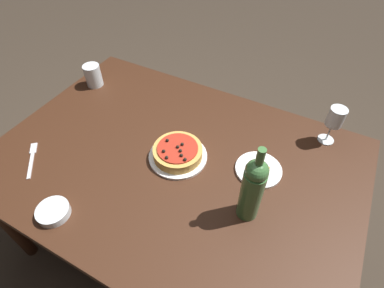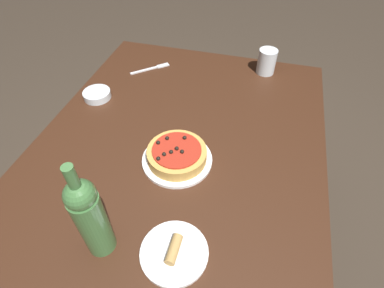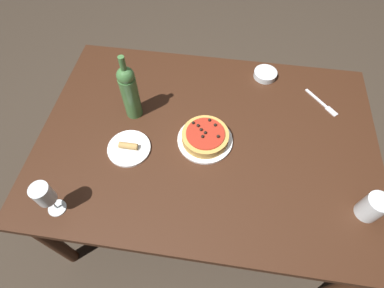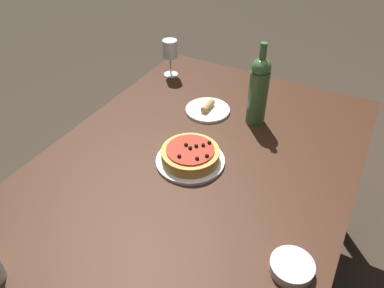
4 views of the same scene
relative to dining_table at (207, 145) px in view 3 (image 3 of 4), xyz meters
The scene contains 10 objects.
ground_plane 0.63m from the dining_table, ahead, with size 14.00×14.00×0.00m, color #382D23.
dining_table is the anchor object (origin of this frame).
dinner_plate 0.08m from the dining_table, 65.73° to the left, with size 0.25×0.25×0.01m.
pizza 0.11m from the dining_table, 65.40° to the left, with size 0.21×0.21×0.06m.
wine_glass 0.71m from the dining_table, 37.75° to the left, with size 0.07×0.07×0.18m.
wine_bottle 0.43m from the dining_table, 14.03° to the right, with size 0.08×0.08×0.34m.
water_cup 0.71m from the dining_table, 157.92° to the left, with size 0.09×0.09×0.12m.
side_bowl 0.50m from the dining_table, 120.46° to the right, with size 0.12×0.12×0.03m.
fork 0.60m from the dining_table, 152.75° to the right, with size 0.15×0.16×0.00m.
side_plate 0.36m from the dining_table, 18.62° to the left, with size 0.19×0.19×0.04m.
Camera 3 is at (-0.04, 0.76, 1.82)m, focal length 28.00 mm.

